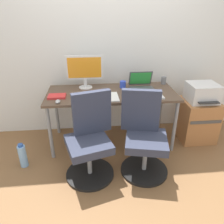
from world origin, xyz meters
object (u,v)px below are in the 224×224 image
object	(u,v)px
office_chair_right	(144,137)
printer	(202,93)
water_bottle_on_floor	(23,156)
desktop_monitor	(85,70)
office_chair_left	(90,140)
coffee_mug	(123,84)
open_laptop	(142,85)
side_cabinet	(197,120)

from	to	relation	value
office_chair_right	printer	size ratio (longest dim) A/B	2.35
water_bottle_on_floor	desktop_monitor	size ratio (longest dim) A/B	0.65
office_chair_right	desktop_monitor	size ratio (longest dim) A/B	1.96
office_chair_right	water_bottle_on_floor	distance (m)	1.43
office_chair_right	water_bottle_on_floor	bearing A→B (deg)	173.07
office_chair_left	desktop_monitor	distance (m)	0.99
water_bottle_on_floor	coffee_mug	world-z (taller)	coffee_mug
printer	open_laptop	distance (m)	0.81
open_laptop	office_chair_right	bearing A→B (deg)	-98.93
office_chair_right	coffee_mug	world-z (taller)	office_chair_right
printer	desktop_monitor	bearing A→B (deg)	170.97
printer	coffee_mug	distance (m)	1.06
office_chair_left	desktop_monitor	xyz separation A→B (m)	(-0.04, 0.81, 0.56)
office_chair_left	printer	distance (m)	1.63
office_chair_right	printer	world-z (taller)	office_chair_right
printer	water_bottle_on_floor	distance (m)	2.40
office_chair_right	office_chair_left	bearing A→B (deg)	-179.90
side_cabinet	water_bottle_on_floor	size ratio (longest dim) A/B	1.87
office_chair_left	desktop_monitor	world-z (taller)	desktop_monitor
side_cabinet	water_bottle_on_floor	world-z (taller)	side_cabinet
office_chair_right	side_cabinet	xyz separation A→B (m)	(0.91, 0.57, -0.13)
printer	coffee_mug	world-z (taller)	coffee_mug
side_cabinet	open_laptop	size ratio (longest dim) A/B	1.87
side_cabinet	desktop_monitor	bearing A→B (deg)	171.00
desktop_monitor	office_chair_right	bearing A→B (deg)	-52.13
office_chair_left	office_chair_right	xyz separation A→B (m)	(0.59, 0.00, 0.00)
office_chair_left	water_bottle_on_floor	xyz separation A→B (m)	(-0.80, 0.17, -0.28)
office_chair_left	side_cabinet	size ratio (longest dim) A/B	1.62
desktop_monitor	printer	bearing A→B (deg)	-9.03
water_bottle_on_floor	open_laptop	size ratio (longest dim) A/B	1.00
printer	open_laptop	size ratio (longest dim) A/B	1.29
side_cabinet	office_chair_left	bearing A→B (deg)	-159.17
side_cabinet	water_bottle_on_floor	bearing A→B (deg)	-170.14
office_chair_left	printer	xyz separation A→B (m)	(1.50, 0.57, 0.28)
water_bottle_on_floor	desktop_monitor	distance (m)	1.30
office_chair_right	desktop_monitor	world-z (taller)	desktop_monitor
printer	desktop_monitor	xyz separation A→B (m)	(-1.54, 0.24, 0.29)
office_chair_right	desktop_monitor	bearing A→B (deg)	127.87
office_chair_left	water_bottle_on_floor	world-z (taller)	office_chair_left
desktop_monitor	coffee_mug	size ratio (longest dim) A/B	5.22
printer	water_bottle_on_floor	bearing A→B (deg)	-170.16
side_cabinet	printer	size ratio (longest dim) A/B	1.45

